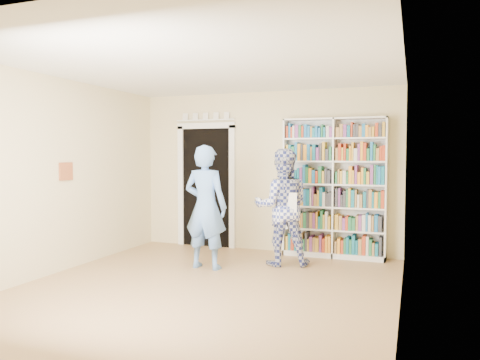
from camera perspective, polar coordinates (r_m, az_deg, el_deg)
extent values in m
plane|color=#A78351|center=(5.86, -4.33, -13.08)|extent=(5.00, 5.00, 0.00)
plane|color=white|center=(5.73, -4.44, 13.83)|extent=(5.00, 5.00, 0.00)
plane|color=beige|center=(7.97, 3.14, 1.04)|extent=(4.50, 0.00, 4.50)
plane|color=beige|center=(6.89, -21.66, 0.52)|extent=(0.00, 5.00, 5.00)
plane|color=beige|center=(5.12, 19.13, -0.21)|extent=(0.00, 5.00, 5.00)
cube|color=white|center=(7.56, 11.39, -0.97)|extent=(1.61, 0.30, 2.21)
cube|color=white|center=(7.56, 11.39, -0.97)|extent=(0.03, 0.30, 2.21)
cube|color=black|center=(8.37, -4.11, -0.93)|extent=(0.90, 0.03, 2.10)
cube|color=white|center=(8.57, -7.20, -0.85)|extent=(0.10, 0.06, 2.20)
cube|color=white|center=(8.16, -0.96, -1.02)|extent=(0.10, 0.06, 2.20)
cube|color=white|center=(8.35, -4.19, 6.62)|extent=(1.10, 0.06, 0.10)
cube|color=white|center=(8.35, -4.21, 7.31)|extent=(1.10, 0.08, 0.02)
cube|color=maroon|center=(7.02, -20.45, 1.00)|extent=(0.03, 0.25, 0.25)
imported|color=#5F8ED5|center=(6.72, -4.22, -3.30)|extent=(0.67, 0.46, 1.77)
imported|color=navy|center=(6.94, 5.15, -3.31)|extent=(1.00, 0.89, 1.72)
cube|color=white|center=(6.69, 6.13, -2.75)|extent=(0.20, 0.02, 0.28)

